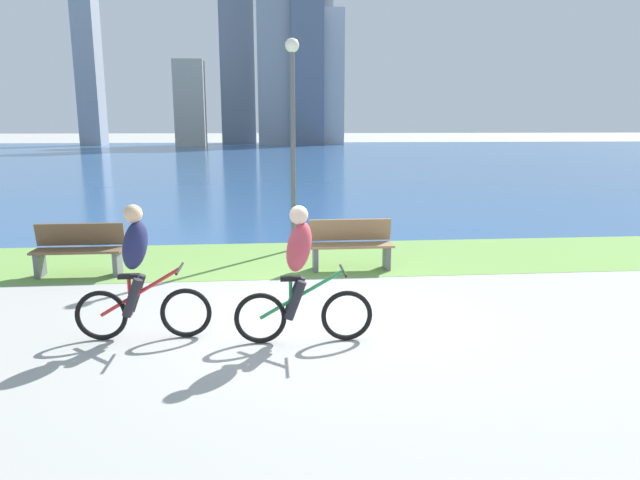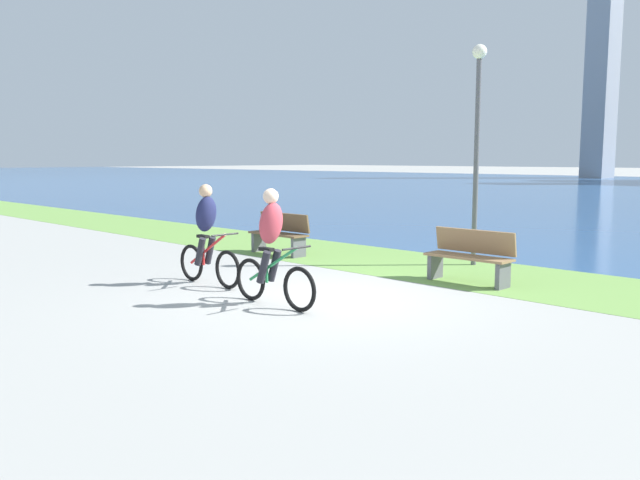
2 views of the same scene
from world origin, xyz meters
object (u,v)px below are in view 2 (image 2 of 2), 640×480
bench_near_path (470,257)px  bench_far_along_path (280,234)px  cyclist_trailing (207,235)px  cyclist_lead (272,248)px  lamppost_tall (477,124)px

bench_near_path → bench_far_along_path: (-4.76, -0.00, 0.00)m
cyclist_trailing → bench_near_path: (3.05, 3.16, -0.38)m
cyclist_lead → bench_far_along_path: bearing=136.7°
cyclist_lead → lamppost_tall: bearing=88.3°
bench_near_path → lamppost_tall: (-0.95, 1.70, 2.29)m
lamppost_tall → cyclist_lead: bearing=-91.7°
cyclist_lead → lamppost_tall: (0.16, 5.13, 1.91)m
cyclist_trailing → bench_far_along_path: size_ratio=1.11×
cyclist_lead → cyclist_trailing: 1.96m
bench_near_path → lamppost_tall: 3.01m
bench_far_along_path → lamppost_tall: bearing=24.0°
cyclist_lead → cyclist_trailing: same height
cyclist_trailing → bench_near_path: 4.41m
bench_near_path → bench_far_along_path: 4.76m
cyclist_trailing → lamppost_tall: lamppost_tall is taller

